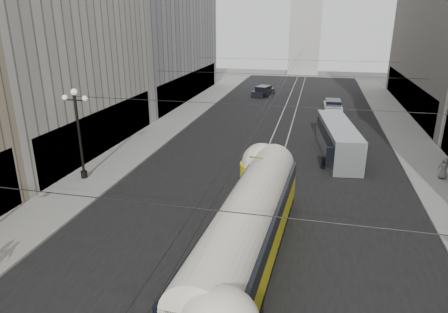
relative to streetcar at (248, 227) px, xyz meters
The scene contains 12 objects.
road 21.89m from the streetcar, 91.31° to the left, with size 20.00×85.00×0.02m, color black.
sidewalk_left 28.28m from the streetcar, 116.29° to the left, with size 4.00×72.00×0.15m, color gray.
sidewalk_right 27.85m from the streetcar, 65.56° to the left, with size 4.00×72.00×0.15m, color gray.
rail_left 21.92m from the streetcar, 93.28° to the left, with size 0.12×85.00×0.04m, color gray.
rail_right 21.88m from the streetcar, 89.34° to the left, with size 0.12×85.00×0.04m, color gray.
lamppost_left_mid 15.12m from the streetcar, 150.86° to the left, with size 1.86×0.44×6.37m.
catenary 21.19m from the streetcar, 91.05° to the left, with size 25.00×72.00×0.23m.
streetcar is the anchor object (origin of this frame).
city_bus 17.68m from the streetcar, 74.84° to the left, with size 3.54×10.80×2.69m.
sedan_white_far 33.86m from the streetcar, 82.10° to the left, with size 2.17×4.94×1.54m.
sedan_dark_far 42.88m from the streetcar, 96.87° to the left, with size 3.03×4.90×1.44m.
pedestrian_sidewalk_right 17.53m from the streetcar, 47.77° to the left, with size 0.79×0.48×1.62m, color slate.
Camera 1 is at (3.14, -5.47, 10.97)m, focal length 32.00 mm.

